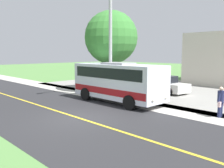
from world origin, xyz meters
name	(u,v)px	position (x,y,z in m)	size (l,w,h in m)	color
ground_plane	(79,118)	(0.00, 0.00, 0.00)	(120.00, 120.00, 0.00)	#548442
road_surface	(79,118)	(0.00, 0.00, 0.00)	(8.00, 100.00, 0.01)	#28282B
sidewalk	(141,104)	(-5.20, 0.00, 0.00)	(2.40, 100.00, 0.01)	#B2ADA3
road_centre_line	(79,118)	(0.00, 0.00, 0.01)	(0.16, 100.00, 0.00)	gold
shuttle_bus_front	(118,80)	(-4.50, -1.46, 1.52)	(2.65, 6.94, 2.76)	silver
pedestrian_with_bags	(221,101)	(-5.53, 5.14, 0.88)	(0.72, 0.34, 1.65)	#1E2347
street_light_pole	(109,36)	(-4.88, -2.74, 4.60)	(1.97, 0.24, 8.39)	#9E9EA3
parked_car_near	(163,84)	(-10.29, -1.69, 0.69)	(2.34, 4.55, 1.45)	white
tree_curbside	(111,38)	(-7.40, -5.14, 4.72)	(4.60, 4.60, 7.03)	#4C3826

